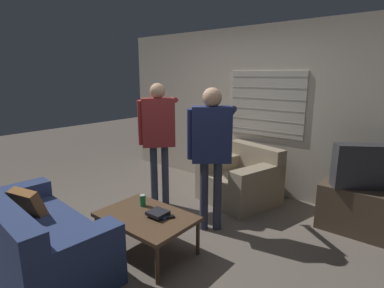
% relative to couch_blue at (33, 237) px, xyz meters
% --- Properties ---
extents(ground_plane, '(16.00, 16.00, 0.00)m').
position_rel_couch_blue_xyz_m(ground_plane, '(0.62, 1.17, -0.29)').
color(ground_plane, '#665B51').
extents(wall_back, '(5.20, 0.08, 2.55)m').
position_rel_couch_blue_xyz_m(wall_back, '(0.63, 3.20, 0.99)').
color(wall_back, beige).
rests_on(wall_back, ground_plane).
extents(couch_blue, '(1.83, 0.95, 0.76)m').
position_rel_couch_blue_xyz_m(couch_blue, '(0.00, 0.00, 0.00)').
color(couch_blue, navy).
rests_on(couch_blue, ground_plane).
extents(armchair_beige, '(1.14, 1.09, 0.81)m').
position_rel_couch_blue_xyz_m(armchair_beige, '(0.79, 2.63, 0.02)').
color(armchair_beige, gray).
rests_on(armchair_beige, ground_plane).
extents(coffee_table, '(0.98, 0.66, 0.42)m').
position_rel_couch_blue_xyz_m(coffee_table, '(0.69, 0.84, 0.09)').
color(coffee_table, brown).
rests_on(coffee_table, ground_plane).
extents(tv_stand, '(0.98, 0.53, 0.56)m').
position_rel_couch_blue_xyz_m(tv_stand, '(2.38, 2.73, -0.01)').
color(tv_stand, '#4C3D2D').
rests_on(tv_stand, ground_plane).
extents(tv, '(0.79, 0.61, 0.51)m').
position_rel_couch_blue_xyz_m(tv, '(2.38, 2.73, 0.52)').
color(tv, '#2D2D33').
rests_on(tv, tv_stand).
extents(person_left_standing, '(0.55, 0.85, 1.72)m').
position_rel_couch_blue_xyz_m(person_left_standing, '(-0.03, 1.76, 0.81)').
color(person_left_standing, '#33384C').
rests_on(person_left_standing, ground_plane).
extents(person_right_standing, '(0.53, 0.85, 1.69)m').
position_rel_couch_blue_xyz_m(person_right_standing, '(0.92, 1.66, 0.79)').
color(person_right_standing, '#33384C').
rests_on(person_right_standing, ground_plane).
extents(book_stack, '(0.23, 0.19, 0.06)m').
position_rel_couch_blue_xyz_m(book_stack, '(0.81, 0.90, 0.15)').
color(book_stack, '#284C89').
rests_on(book_stack, coffee_table).
extents(soda_can, '(0.07, 0.07, 0.13)m').
position_rel_couch_blue_xyz_m(soda_can, '(0.49, 0.97, 0.19)').
color(soda_can, '#238E47').
rests_on(soda_can, coffee_table).
extents(spare_remote, '(0.10, 0.13, 0.02)m').
position_rel_couch_blue_xyz_m(spare_remote, '(0.92, 0.93, 0.14)').
color(spare_remote, black).
rests_on(spare_remote, coffee_table).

